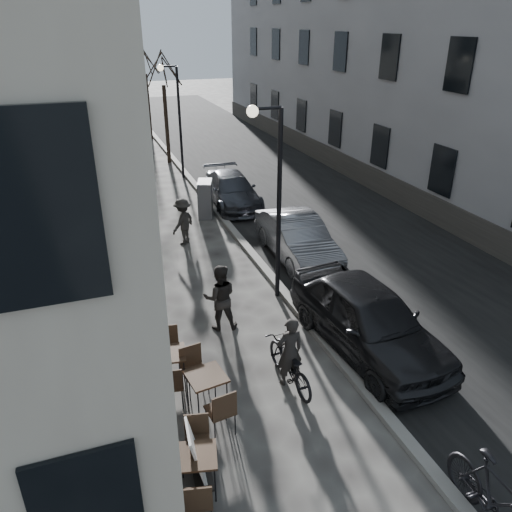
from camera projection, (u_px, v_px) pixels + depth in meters
ground at (408, 460)px, 8.55m from camera, size 120.00×120.00×0.00m
road at (274, 181)px, 23.33m from camera, size 7.30×60.00×0.00m
kerb at (197, 188)px, 22.19m from camera, size 0.25×60.00×0.12m
streetlamp_near at (273, 185)px, 12.25m from camera, size 0.90×0.28×5.09m
streetlamp_far at (175, 110)px, 22.45m from camera, size 0.90×0.28×5.09m
tree_near at (162, 69)px, 24.38m from camera, size 2.40×2.40×5.70m
tree_far at (144, 60)px, 29.48m from camera, size 2.40×2.40×5.70m
bistro_set_a at (198, 469)px, 7.83m from camera, size 0.74×1.56×0.89m
bistro_set_b at (207, 389)px, 9.42m from camera, size 0.78×1.73×1.00m
bistro_set_c at (170, 365)px, 10.12m from camera, size 0.74×1.64×0.94m
sign_board at (198, 459)px, 8.02m from camera, size 0.42×0.66×1.08m
utility_cabinet at (205, 199)px, 18.86m from camera, size 0.78×1.04×1.39m
bicycle at (289, 364)px, 10.18m from camera, size 0.76×1.85×0.95m
cyclist_rider at (290, 351)px, 10.05m from camera, size 0.59×0.41×1.56m
pedestrian_near at (220, 297)px, 11.89m from camera, size 0.93×0.79×1.68m
pedestrian_mid at (183, 222)px, 16.50m from camera, size 1.14×1.12×1.57m
pedestrian_far at (119, 216)px, 16.67m from camera, size 1.11×0.57×1.81m
car_near at (368, 319)px, 11.14m from camera, size 2.21×4.75×1.58m
car_mid at (297, 238)px, 15.48m from camera, size 1.54×4.18×1.37m
car_far at (232, 190)px, 20.10m from camera, size 1.94×4.35×1.24m
moped at (496, 501)px, 7.12m from camera, size 0.59×2.03×1.22m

